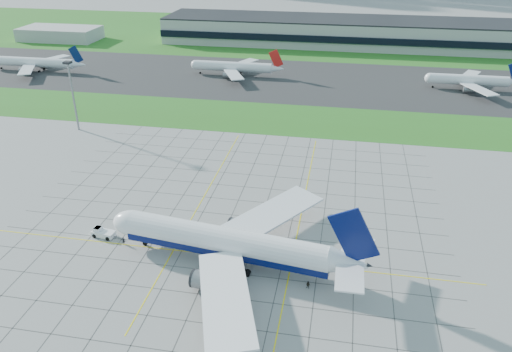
{
  "coord_description": "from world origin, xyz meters",
  "views": [
    {
      "loc": [
        26.88,
        -93.83,
        69.23
      ],
      "look_at": [
        4.63,
        25.96,
        7.0
      ],
      "focal_mm": 35.0,
      "sensor_mm": 36.0,
      "label": 1
    }
  ],
  "objects_px": {
    "airliner": "(228,243)",
    "distant_jet_0": "(35,62)",
    "distant_jet_2": "(470,80)",
    "light_mast": "(72,87)",
    "crew_near": "(124,241)",
    "crew_far": "(308,285)",
    "pushback_tug": "(103,233)",
    "distant_jet_1": "(234,67)"
  },
  "relations": [
    {
      "from": "crew_near",
      "to": "airliner",
      "type": "bearing_deg",
      "value": -55.35
    },
    {
      "from": "airliner",
      "to": "distant_jet_0",
      "type": "distance_m",
      "value": 196.35
    },
    {
      "from": "pushback_tug",
      "to": "distant_jet_1",
      "type": "height_order",
      "value": "distant_jet_1"
    },
    {
      "from": "pushback_tug",
      "to": "crew_far",
      "type": "bearing_deg",
      "value": -3.86
    },
    {
      "from": "crew_near",
      "to": "distant_jet_1",
      "type": "bearing_deg",
      "value": 42.23
    },
    {
      "from": "light_mast",
      "to": "distant_jet_0",
      "type": "height_order",
      "value": "light_mast"
    },
    {
      "from": "crew_far",
      "to": "distant_jet_1",
      "type": "bearing_deg",
      "value": 125.51
    },
    {
      "from": "pushback_tug",
      "to": "distant_jet_2",
      "type": "bearing_deg",
      "value": 59.76
    },
    {
      "from": "airliner",
      "to": "distant_jet_1",
      "type": "height_order",
      "value": "airliner"
    },
    {
      "from": "light_mast",
      "to": "distant_jet_2",
      "type": "bearing_deg",
      "value": 27.35
    },
    {
      "from": "crew_far",
      "to": "distant_jet_2",
      "type": "bearing_deg",
      "value": 86.06
    },
    {
      "from": "pushback_tug",
      "to": "distant_jet_2",
      "type": "height_order",
      "value": "distant_jet_2"
    },
    {
      "from": "airliner",
      "to": "distant_jet_2",
      "type": "relative_size",
      "value": 1.46
    },
    {
      "from": "light_mast",
      "to": "airliner",
      "type": "height_order",
      "value": "light_mast"
    },
    {
      "from": "airliner",
      "to": "crew_near",
      "type": "height_order",
      "value": "airliner"
    },
    {
      "from": "distant_jet_0",
      "to": "airliner",
      "type": "bearing_deg",
      "value": -46.0
    },
    {
      "from": "light_mast",
      "to": "distant_jet_0",
      "type": "bearing_deg",
      "value": 130.93
    },
    {
      "from": "light_mast",
      "to": "crew_far",
      "type": "distance_m",
      "value": 120.14
    },
    {
      "from": "crew_near",
      "to": "light_mast",
      "type": "bearing_deg",
      "value": 75.12
    },
    {
      "from": "light_mast",
      "to": "distant_jet_2",
      "type": "distance_m",
      "value": 172.27
    },
    {
      "from": "distant_jet_1",
      "to": "distant_jet_2",
      "type": "height_order",
      "value": "same"
    },
    {
      "from": "light_mast",
      "to": "crew_near",
      "type": "relative_size",
      "value": 13.41
    },
    {
      "from": "airliner",
      "to": "distant_jet_0",
      "type": "relative_size",
      "value": 1.24
    },
    {
      "from": "crew_far",
      "to": "distant_jet_0",
      "type": "xyz_separation_m",
      "value": [
        -155.0,
        147.16,
        3.57
      ]
    },
    {
      "from": "airliner",
      "to": "distant_jet_2",
      "type": "distance_m",
      "value": 167.79
    },
    {
      "from": "pushback_tug",
      "to": "distant_jet_1",
      "type": "distance_m",
      "value": 146.98
    },
    {
      "from": "crew_far",
      "to": "distant_jet_1",
      "type": "relative_size",
      "value": 0.04
    },
    {
      "from": "distant_jet_0",
      "to": "light_mast",
      "type": "bearing_deg",
      "value": -49.07
    },
    {
      "from": "distant_jet_1",
      "to": "distant_jet_2",
      "type": "xyz_separation_m",
      "value": [
        111.68,
        -3.39,
        -0.0
      ]
    },
    {
      "from": "pushback_tug",
      "to": "distant_jet_1",
      "type": "xyz_separation_m",
      "value": [
        0.06,
        146.94,
        3.47
      ]
    },
    {
      "from": "pushback_tug",
      "to": "distant_jet_2",
      "type": "relative_size",
      "value": 0.2
    },
    {
      "from": "airliner",
      "to": "pushback_tug",
      "type": "relative_size",
      "value": 7.43
    },
    {
      "from": "pushback_tug",
      "to": "distant_jet_0",
      "type": "height_order",
      "value": "distant_jet_0"
    },
    {
      "from": "light_mast",
      "to": "crew_near",
      "type": "height_order",
      "value": "light_mast"
    },
    {
      "from": "airliner",
      "to": "crew_far",
      "type": "distance_m",
      "value": 20.02
    },
    {
      "from": "light_mast",
      "to": "airliner",
      "type": "relative_size",
      "value": 0.41
    },
    {
      "from": "light_mast",
      "to": "distant_jet_0",
      "type": "relative_size",
      "value": 0.51
    },
    {
      "from": "airliner",
      "to": "distant_jet_2",
      "type": "bearing_deg",
      "value": 69.67
    },
    {
      "from": "crew_near",
      "to": "distant_jet_2",
      "type": "distance_m",
      "value": 179.83
    },
    {
      "from": "pushback_tug",
      "to": "crew_near",
      "type": "distance_m",
      "value": 6.9
    },
    {
      "from": "light_mast",
      "to": "airliner",
      "type": "distance_m",
      "value": 101.82
    },
    {
      "from": "pushback_tug",
      "to": "crew_near",
      "type": "relative_size",
      "value": 4.38
    }
  ]
}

